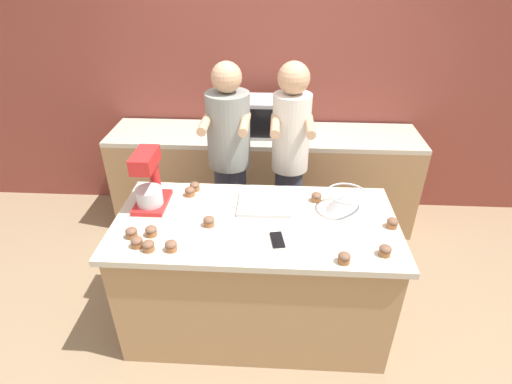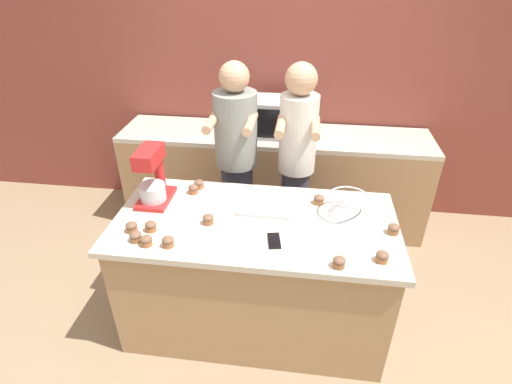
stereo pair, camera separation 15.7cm
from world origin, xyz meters
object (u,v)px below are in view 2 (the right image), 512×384
(mixing_bowl, at_px, (348,205))
(cupcake_5, at_px, (199,184))
(person_right, at_px, (296,164))
(cell_phone, at_px, (274,241))
(cupcake_3, at_px, (136,236))
(cupcake_11, at_px, (394,229))
(baking_tray, at_px, (266,203))
(cupcake_0, at_px, (339,262))
(cupcake_6, at_px, (146,241))
(person_left, at_px, (237,164))
(cupcake_8, at_px, (151,226))
(cupcake_4, at_px, (132,227))
(microwave_oven, at_px, (277,117))
(cupcake_10, at_px, (382,257))
(cupcake_2, at_px, (168,242))
(cupcake_7, at_px, (208,219))
(stand_mixer, at_px, (153,178))
(cupcake_9, at_px, (193,189))

(mixing_bowl, xyz_separation_m, cupcake_5, (-1.02, 0.20, -0.04))
(person_right, height_order, cell_phone, person_right)
(cupcake_3, relative_size, cupcake_11, 1.00)
(cupcake_11, bearing_deg, baking_tray, 165.75)
(cupcake_0, xyz_separation_m, cupcake_11, (0.33, 0.34, 0.00))
(cupcake_6, relative_size, cupcake_11, 1.00)
(person_left, relative_size, cupcake_5, 24.69)
(cupcake_6, distance_m, cupcake_8, 0.14)
(cupcake_4, bearing_deg, person_right, 44.96)
(cupcake_3, bearing_deg, cupcake_0, -3.49)
(microwave_oven, xyz_separation_m, cupcake_8, (-0.63, -1.50, -0.16))
(cupcake_4, relative_size, cupcake_11, 1.00)
(mixing_bowl, distance_m, cupcake_10, 0.46)
(cupcake_4, relative_size, cupcake_10, 1.00)
(cupcake_6, bearing_deg, cupcake_10, 1.46)
(cupcake_2, relative_size, cupcake_4, 1.00)
(cupcake_3, xyz_separation_m, cupcake_5, (0.21, 0.64, 0.00))
(cupcake_5, xyz_separation_m, cupcake_7, (0.16, -0.41, 0.00))
(mixing_bowl, xyz_separation_m, cupcake_11, (0.26, -0.17, -0.04))
(cell_phone, xyz_separation_m, cupcake_11, (0.70, 0.17, 0.03))
(cupcake_2, distance_m, cupcake_7, 0.30)
(mixing_bowl, xyz_separation_m, cupcake_4, (-1.29, -0.35, -0.04))
(cupcake_11, bearing_deg, cupcake_2, -167.25)
(cupcake_6, xyz_separation_m, cupcake_8, (-0.02, 0.14, 0.00))
(person_right, height_order, cupcake_10, person_right)
(mixing_bowl, relative_size, cupcake_6, 3.80)
(cupcake_2, bearing_deg, stand_mixer, 117.33)
(cupcake_0, xyz_separation_m, cupcake_2, (-0.96, 0.05, 0.00))
(person_left, height_order, cupcake_3, person_left)
(cupcake_4, distance_m, cupcake_7, 0.46)
(person_left, distance_m, cupcake_9, 0.51)
(cupcake_7, bearing_deg, cupcake_3, -149.14)
(cupcake_6, bearing_deg, cell_phone, 10.08)
(cupcake_4, relative_size, cupcake_9, 1.00)
(microwave_oven, bearing_deg, cupcake_5, -115.81)
(cupcake_0, bearing_deg, cupcake_5, 143.19)
(mixing_bowl, distance_m, cupcake_7, 0.88)
(cupcake_4, bearing_deg, stand_mixer, 86.27)
(microwave_oven, height_order, cell_phone, microwave_oven)
(stand_mixer, bearing_deg, cupcake_9, 29.09)
(cupcake_2, relative_size, cupcake_5, 1.00)
(microwave_oven, distance_m, cupcake_6, 1.75)
(microwave_oven, relative_size, cupcake_7, 7.04)
(person_right, distance_m, cupcake_9, 0.83)
(cupcake_0, bearing_deg, cupcake_7, 159.29)
(person_left, distance_m, cupcake_5, 0.44)
(cupcake_8, xyz_separation_m, cupcake_9, (0.14, 0.46, 0.00))
(cupcake_6, bearing_deg, person_right, 52.56)
(person_left, xyz_separation_m, cupcake_10, (0.98, -1.02, 0.02))
(microwave_oven, xyz_separation_m, cupcake_11, (0.81, -1.33, -0.16))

